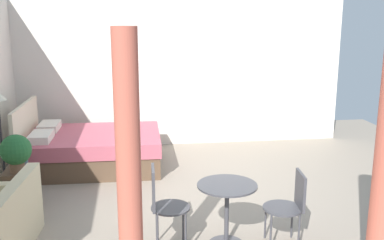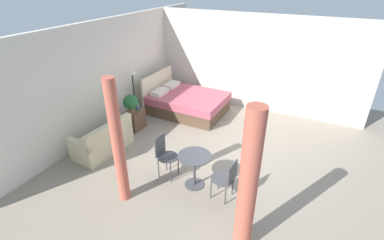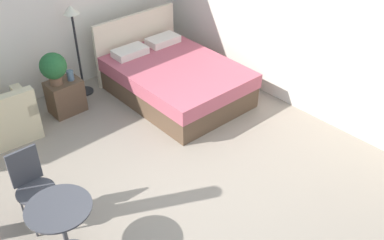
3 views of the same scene
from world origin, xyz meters
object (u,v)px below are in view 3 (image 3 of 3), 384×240
object	(u,v)px
nightstand	(66,96)
balcony_table	(62,223)
vase	(70,75)
floor_lamp	(74,32)
bed	(174,79)
potted_plant	(53,67)
cafe_chair_near_couch	(31,181)

from	to	relation	value
nightstand	balcony_table	bearing A→B (deg)	-118.83
vase	floor_lamp	distance (m)	0.70
bed	floor_lamp	xyz separation A→B (m)	(-1.06, 1.10, 0.76)
bed	potted_plant	distance (m)	1.88
bed	balcony_table	xyz separation A→B (m)	(-2.91, -1.71, 0.19)
vase	balcony_table	xyz separation A→B (m)	(-1.48, -2.44, -0.11)
vase	balcony_table	bearing A→B (deg)	-121.30
potted_plant	cafe_chair_near_couch	size ratio (longest dim) A/B	0.53
bed	cafe_chair_near_couch	world-z (taller)	bed
bed	balcony_table	distance (m)	3.38
potted_plant	balcony_table	world-z (taller)	potted_plant
bed	vase	world-z (taller)	bed
nightstand	vase	world-z (taller)	vase
bed	cafe_chair_near_couch	size ratio (longest dim) A/B	2.39
bed	potted_plant	xyz separation A→B (m)	(-1.64, 0.77, 0.50)
cafe_chair_near_couch	balcony_table	bearing A→B (deg)	-91.46
potted_plant	cafe_chair_near_couch	distance (m)	2.18
nightstand	cafe_chair_near_couch	world-z (taller)	cafe_chair_near_couch
potted_plant	floor_lamp	bearing A→B (deg)	29.65
bed	nightstand	bearing A→B (deg)	153.44
cafe_chair_near_couch	potted_plant	bearing A→B (deg)	54.93
bed	cafe_chair_near_couch	bearing A→B (deg)	-160.78
nightstand	floor_lamp	bearing A→B (deg)	34.42
potted_plant	floor_lamp	world-z (taller)	floor_lamp
bed	nightstand	size ratio (longest dim) A/B	4.23
balcony_table	cafe_chair_near_couch	xyz separation A→B (m)	(0.02, 0.70, 0.07)
bed	vase	size ratio (longest dim) A/B	14.45
nightstand	balcony_table	distance (m)	2.84
vase	floor_lamp	bearing A→B (deg)	45.40
potted_plant	floor_lamp	distance (m)	0.72
floor_lamp	cafe_chair_near_couch	world-z (taller)	floor_lamp
nightstand	balcony_table	world-z (taller)	balcony_table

